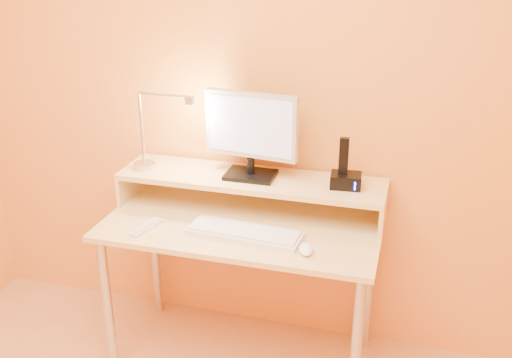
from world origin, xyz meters
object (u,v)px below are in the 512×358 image
(monitor_panel, at_px, (251,125))
(remote_control, at_px, (146,228))
(phone_dock, at_px, (346,180))
(lamp_base, at_px, (145,165))
(keyboard, at_px, (244,234))
(mouse, at_px, (306,249))

(monitor_panel, distance_m, remote_control, 0.63)
(phone_dock, bearing_deg, lamp_base, 176.76)
(lamp_base, bearing_deg, keyboard, -22.47)
(monitor_panel, relative_size, phone_dock, 3.26)
(lamp_base, relative_size, mouse, 1.03)
(lamp_base, bearing_deg, monitor_panel, 4.54)
(phone_dock, bearing_deg, monitor_panel, 173.56)
(monitor_panel, relative_size, keyboard, 0.88)
(remote_control, bearing_deg, monitor_panel, 55.88)
(mouse, bearing_deg, monitor_panel, 119.18)
(phone_dock, height_order, mouse, phone_dock)
(lamp_base, xyz_separation_m, remote_control, (0.13, -0.29, -0.16))
(monitor_panel, bearing_deg, lamp_base, -168.36)
(mouse, relative_size, remote_control, 0.57)
(lamp_base, height_order, mouse, lamp_base)
(monitor_panel, bearing_deg, phone_dock, 5.75)
(phone_dock, distance_m, remote_control, 0.88)
(phone_dock, bearing_deg, remote_control, -163.46)
(mouse, xyz_separation_m, remote_control, (-0.69, 0.01, -0.01))
(mouse, bearing_deg, lamp_base, 145.75)
(phone_dock, xyz_separation_m, mouse, (-0.10, -0.33, -0.17))
(monitor_panel, relative_size, mouse, 4.38)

